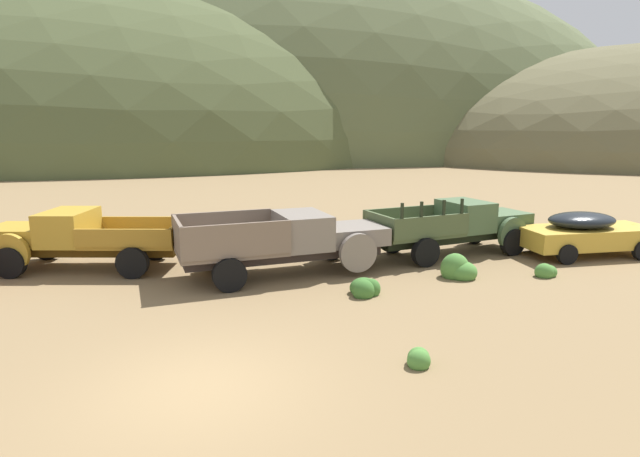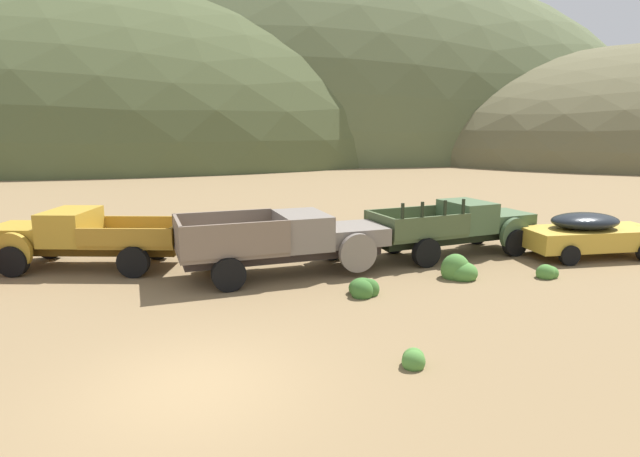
{
  "view_description": "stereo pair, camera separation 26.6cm",
  "coord_description": "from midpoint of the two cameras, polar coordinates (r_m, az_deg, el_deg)",
  "views": [
    {
      "loc": [
        0.51,
        -8.9,
        4.64
      ],
      "look_at": [
        3.47,
        6.7,
        1.46
      ],
      "focal_mm": 29.75,
      "sensor_mm": 36.0,
      "label": 1
    },
    {
      "loc": [
        0.77,
        -8.95,
        4.64
      ],
      "look_at": [
        3.47,
        6.7,
        1.46
      ],
      "focal_mm": 29.75,
      "sensor_mm": 36.0,
      "label": 2
    }
  ],
  "objects": [
    {
      "name": "bush_front_left",
      "position": [
        14.65,
        4.36,
        -6.5
      ],
      "size": [
        0.83,
        0.92,
        0.61
      ],
      "color": "#3D702D",
      "rests_on": "ground"
    },
    {
      "name": "truck_primer_gray",
      "position": [
        16.5,
        -3.08,
        -1.3
      ],
      "size": [
        6.72,
        3.37,
        1.91
      ],
      "rotation": [
        0.0,
        0.0,
        0.17
      ],
      "color": "#3D322D",
      "rests_on": "ground"
    },
    {
      "name": "bush_near_barrel",
      "position": [
        10.74,
        9.85,
        -13.72
      ],
      "size": [
        0.49,
        0.53,
        0.45
      ],
      "color": "#4C8438",
      "rests_on": "ground"
    },
    {
      "name": "ground_plane",
      "position": [
        10.08,
        -13.72,
        -16.41
      ],
      "size": [
        300.0,
        300.0,
        0.0
      ],
      "primitive_type": "plane",
      "color": "olive"
    },
    {
      "name": "hill_far_left",
      "position": [
        83.83,
        -0.35,
        8.16
      ],
      "size": [
        105.5,
        58.62,
        55.79
      ],
      "primitive_type": "ellipsoid",
      "color": "#56603D",
      "rests_on": "ground"
    },
    {
      "name": "truck_weathered_green",
      "position": [
        19.66,
        14.64,
        0.29
      ],
      "size": [
        6.37,
        3.41,
        2.16
      ],
      "rotation": [
        0.0,
        0.0,
        0.24
      ],
      "color": "#232B1B",
      "rests_on": "ground"
    },
    {
      "name": "bush_front_right",
      "position": [
        22.58,
        23.81,
        -1.02
      ],
      "size": [
        1.08,
        0.87,
        0.84
      ],
      "color": "#3D702D",
      "rests_on": "ground"
    },
    {
      "name": "bush_lone_scrub",
      "position": [
        17.65,
        22.74,
        -4.34
      ],
      "size": [
        0.73,
        0.54,
        0.54
      ],
      "color": "#4C8438",
      "rests_on": "ground"
    },
    {
      "name": "truck_mustard",
      "position": [
        18.82,
        -25.5,
        -0.95
      ],
      "size": [
        6.38,
        3.37,
        1.89
      ],
      "rotation": [
        0.0,
        0.0,
        2.95
      ],
      "color": "#593D12",
      "rests_on": "ground"
    },
    {
      "name": "bush_back_edge",
      "position": [
        16.66,
        14.19,
        -4.37
      ],
      "size": [
        1.07,
        0.95,
        0.96
      ],
      "color": "#4C8438",
      "rests_on": "ground"
    },
    {
      "name": "hill_far_right",
      "position": [
        82.02,
        -21.45,
        7.31
      ],
      "size": [
        95.28,
        68.31,
        45.01
      ],
      "primitive_type": "ellipsoid",
      "color": "#4C5633",
      "rests_on": "ground"
    },
    {
      "name": "car_faded_yellow",
      "position": [
        20.96,
        26.81,
        -0.4
      ],
      "size": [
        4.94,
        2.14,
        1.57
      ],
      "rotation": [
        0.0,
        0.0,
        0.01
      ],
      "color": "gold",
      "rests_on": "ground"
    }
  ]
}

